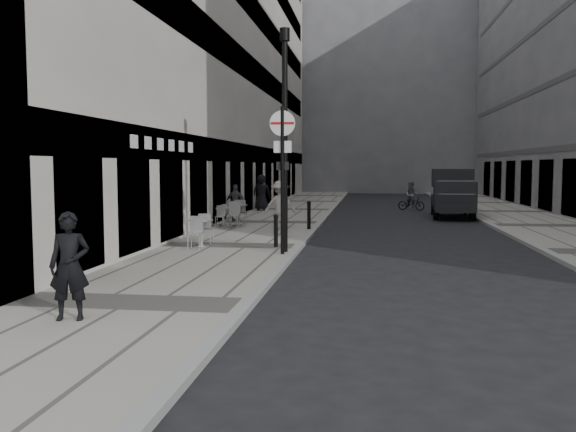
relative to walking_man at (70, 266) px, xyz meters
name	(u,v)px	position (x,y,z in m)	size (l,w,h in m)	color
ground	(198,363)	(2.41, -1.39, -0.95)	(120.00, 120.00, 0.00)	black
sidewalk	(272,223)	(0.41, 16.61, -0.89)	(4.00, 60.00, 0.12)	gray
far_sidewalk	(545,227)	(11.41, 16.61, -0.89)	(4.00, 60.00, 0.12)	gray
building_left	(216,41)	(-3.59, 23.11, 8.05)	(4.00, 45.00, 18.00)	silver
building_far	(366,82)	(3.91, 54.61, 10.05)	(24.00, 16.00, 22.00)	gray
walking_man	(70,266)	(0.00, 0.00, 0.00)	(0.60, 0.40, 1.66)	black
sign_post	(282,160)	(2.21, 7.33, 1.67)	(0.67, 0.10, 3.91)	black
lamppost	(285,129)	(2.21, 7.77, 2.51)	(0.27, 0.27, 6.00)	black
bollard_near	(276,232)	(1.81, 8.74, -0.38)	(0.12, 0.12, 0.89)	black
bollard_far	(309,216)	(2.26, 13.82, -0.34)	(0.13, 0.13, 0.98)	black
panel_van	(452,190)	(8.42, 21.48, 0.36)	(2.13, 5.04, 2.32)	black
cyclist	(411,199)	(6.77, 25.82, -0.31)	(1.60, 1.10, 1.64)	black
pedestrian_a	(236,203)	(-1.19, 16.82, -0.05)	(0.92, 0.38, 1.56)	#56575B
pedestrian_b	(280,205)	(1.20, 13.61, 0.07)	(1.16, 0.67, 1.80)	#A8A19B
pedestrian_c	(262,192)	(-1.19, 23.05, 0.12)	(0.93, 0.61, 1.90)	black
cafe_table_near	(201,230)	(-0.39, 8.61, -0.37)	(0.71, 1.61, 0.91)	silver
cafe_table_mid	(224,215)	(-1.19, 14.62, -0.41)	(0.64, 1.44, 0.82)	silver
cafe_table_far	(237,214)	(-0.57, 14.35, -0.32)	(0.78, 1.77, 1.01)	#AAAAAC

